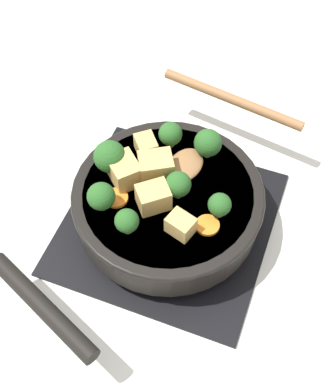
% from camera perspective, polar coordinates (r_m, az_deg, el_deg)
% --- Properties ---
extents(ground_plane, '(2.40, 2.40, 0.00)m').
position_cam_1_polar(ground_plane, '(0.83, -0.00, -3.36)').
color(ground_plane, silver).
extents(front_burner_grate, '(0.31, 0.31, 0.03)m').
position_cam_1_polar(front_burner_grate, '(0.82, -0.00, -2.91)').
color(front_burner_grate, black).
rests_on(front_burner_grate, ground_plane).
extents(skillet_pan, '(0.40, 0.32, 0.06)m').
position_cam_1_polar(skillet_pan, '(0.78, -0.16, -1.22)').
color(skillet_pan, black).
rests_on(skillet_pan, front_burner_grate).
extents(wooden_spoon, '(0.22, 0.24, 0.02)m').
position_cam_1_polar(wooden_spoon, '(0.84, 4.86, 7.09)').
color(wooden_spoon, olive).
rests_on(wooden_spoon, skillet_pan).
extents(tofu_cube_center_large, '(0.04, 0.04, 0.03)m').
position_cam_1_polar(tofu_cube_center_large, '(0.72, 1.37, -3.54)').
color(tofu_cube_center_large, tan).
rests_on(tofu_cube_center_large, skillet_pan).
extents(tofu_cube_near_handle, '(0.06, 0.06, 0.04)m').
position_cam_1_polar(tofu_cube_near_handle, '(0.76, -4.80, 2.07)').
color(tofu_cube_near_handle, tan).
rests_on(tofu_cube_near_handle, skillet_pan).
extents(tofu_cube_east_chunk, '(0.06, 0.06, 0.04)m').
position_cam_1_polar(tofu_cube_east_chunk, '(0.74, -1.57, -0.56)').
color(tofu_cube_east_chunk, tan).
rests_on(tofu_cube_east_chunk, skillet_pan).
extents(tofu_cube_west_chunk, '(0.05, 0.04, 0.03)m').
position_cam_1_polar(tofu_cube_west_chunk, '(0.80, -2.36, 4.92)').
color(tofu_cube_west_chunk, tan).
rests_on(tofu_cube_west_chunk, skillet_pan).
extents(tofu_cube_back_piece, '(0.06, 0.06, 0.04)m').
position_cam_1_polar(tofu_cube_back_piece, '(0.77, -1.30, 2.69)').
color(tofu_cube_back_piece, tan).
rests_on(tofu_cube_back_piece, skillet_pan).
extents(broccoli_floret_near_spoon, '(0.04, 0.04, 0.05)m').
position_cam_1_polar(broccoli_floret_near_spoon, '(0.79, 4.28, 5.23)').
color(broccoli_floret_near_spoon, '#709956').
rests_on(broccoli_floret_near_spoon, skillet_pan).
extents(broccoli_floret_center_top, '(0.03, 0.03, 0.04)m').
position_cam_1_polar(broccoli_floret_center_top, '(0.73, 5.52, -1.38)').
color(broccoli_floret_center_top, '#709956').
rests_on(broccoli_floret_center_top, skillet_pan).
extents(broccoli_floret_east_rim, '(0.03, 0.03, 0.04)m').
position_cam_1_polar(broccoli_floret_east_rim, '(0.71, -4.41, -3.12)').
color(broccoli_floret_east_rim, '#709956').
rests_on(broccoli_floret_east_rim, skillet_pan).
extents(broccoli_floret_west_rim, '(0.04, 0.04, 0.04)m').
position_cam_1_polar(broccoli_floret_west_rim, '(0.80, 0.25, 6.19)').
color(broccoli_floret_west_rim, '#709956').
rests_on(broccoli_floret_west_rim, skillet_pan).
extents(broccoli_floret_north_edge, '(0.04, 0.04, 0.04)m').
position_cam_1_polar(broccoli_floret_north_edge, '(0.74, 1.04, 0.70)').
color(broccoli_floret_north_edge, '#709956').
rests_on(broccoli_floret_north_edge, skillet_pan).
extents(broccoli_floret_south_cluster, '(0.04, 0.04, 0.05)m').
position_cam_1_polar(broccoli_floret_south_cluster, '(0.73, -7.14, -0.49)').
color(broccoli_floret_south_cluster, '#709956').
rests_on(broccoli_floret_south_cluster, skillet_pan).
extents(broccoli_floret_mid_floret, '(0.05, 0.05, 0.05)m').
position_cam_1_polar(broccoli_floret_mid_floret, '(0.77, -6.23, 3.76)').
color(broccoli_floret_mid_floret, '#709956').
rests_on(broccoli_floret_mid_floret, skillet_pan).
extents(carrot_slice_orange_thin, '(0.03, 0.03, 0.01)m').
position_cam_1_polar(carrot_slice_orange_thin, '(0.76, -5.54, -0.64)').
color(carrot_slice_orange_thin, orange).
rests_on(carrot_slice_orange_thin, skillet_pan).
extents(carrot_slice_near_center, '(0.03, 0.03, 0.01)m').
position_cam_1_polar(carrot_slice_near_center, '(0.73, 4.23, -3.55)').
color(carrot_slice_near_center, orange).
rests_on(carrot_slice_near_center, skillet_pan).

